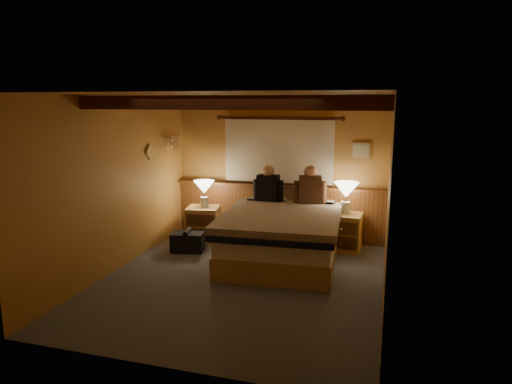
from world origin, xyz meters
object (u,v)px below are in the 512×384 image
at_px(bed, 282,236).
at_px(person_right, 310,188).
at_px(person_left, 268,186).
at_px(nightstand_left, 203,224).
at_px(lamp_left, 204,189).
at_px(lamp_right, 346,192).
at_px(duffel_bag, 188,242).
at_px(nightstand_right, 344,232).

xyz_separation_m(bed, person_right, (0.28, 0.75, 0.60)).
xyz_separation_m(bed, person_left, (-0.40, 0.73, 0.59)).
xyz_separation_m(nightstand_left, lamp_left, (0.02, 0.02, 0.60)).
xyz_separation_m(person_left, person_right, (0.68, 0.02, 0.01)).
xyz_separation_m(nightstand_left, lamp_right, (2.35, 0.19, 0.65)).
bearing_deg(lamp_right, person_left, -177.17).
distance_m(person_left, duffel_bag, 1.56).
bearing_deg(lamp_left, person_left, 5.65).
bearing_deg(person_right, person_left, 169.71).
xyz_separation_m(lamp_left, person_right, (1.76, 0.12, 0.09)).
height_order(person_right, duffel_bag, person_right).
relative_size(lamp_right, duffel_bag, 0.92).
xyz_separation_m(nightstand_left, person_left, (1.10, 0.13, 0.68)).
distance_m(lamp_right, person_right, 0.57).
relative_size(lamp_left, duffel_bag, 0.83).
relative_size(bed, duffel_bag, 4.11).
bearing_deg(nightstand_right, nightstand_left, -172.50).
bearing_deg(duffel_bag, nightstand_right, 7.55).
bearing_deg(bed, person_left, 115.16).
relative_size(bed, person_left, 3.65).
relative_size(nightstand_right, duffel_bag, 1.06).
bearing_deg(lamp_left, duffel_bag, -93.06).
relative_size(bed, lamp_right, 4.46).
height_order(lamp_left, person_left, person_left).
distance_m(bed, nightstand_left, 1.62).
height_order(bed, nightstand_left, bed).
xyz_separation_m(bed, lamp_right, (0.84, 0.79, 0.55)).
bearing_deg(nightstand_right, person_left, -174.52).
bearing_deg(person_right, duffel_bag, -168.71).
height_order(nightstand_left, duffel_bag, nightstand_left).
bearing_deg(nightstand_left, bed, -32.02).
bearing_deg(lamp_right, nightstand_right, -127.95).
height_order(nightstand_right, person_left, person_left).
height_order(nightstand_left, lamp_right, lamp_right).
distance_m(lamp_left, duffel_bag, 0.97).
height_order(lamp_left, duffel_bag, lamp_left).
height_order(person_left, person_right, person_right).
relative_size(nightstand_left, person_right, 0.94).
bearing_deg(lamp_right, person_right, -175.30).
height_order(nightstand_right, lamp_right, lamp_right).
bearing_deg(nightstand_left, duffel_bag, -101.10).
relative_size(lamp_left, person_left, 0.73).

